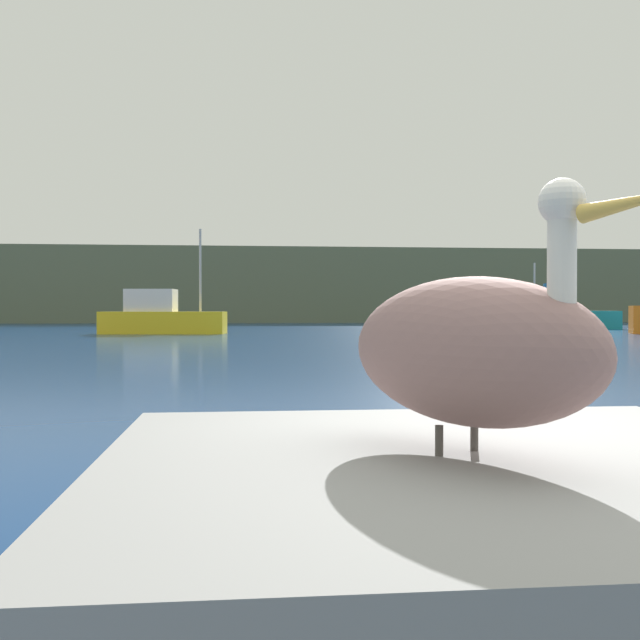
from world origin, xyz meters
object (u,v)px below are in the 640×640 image
at_px(fishing_boat_yellow, 161,317).
at_px(fishing_boat_teal, 564,313).
at_px(pelican, 471,349).
at_px(mooring_buoy, 499,364).

xyz_separation_m(fishing_boat_yellow, fishing_boat_teal, (24.35, 7.16, 0.15)).
bearing_deg(fishing_boat_yellow, fishing_boat_teal, 22.07).
distance_m(pelican, mooring_buoy, 9.62).
relative_size(fishing_boat_teal, mooring_buoy, 9.74).
height_order(fishing_boat_teal, mooring_buoy, fishing_boat_teal).
height_order(pelican, fishing_boat_yellow, fishing_boat_yellow).
distance_m(fishing_boat_teal, mooring_buoy, 36.76).
bearing_deg(fishing_boat_yellow, pelican, -76.01).
relative_size(fishing_boat_yellow, fishing_boat_teal, 0.95).
relative_size(fishing_boat_yellow, mooring_buoy, 9.27).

